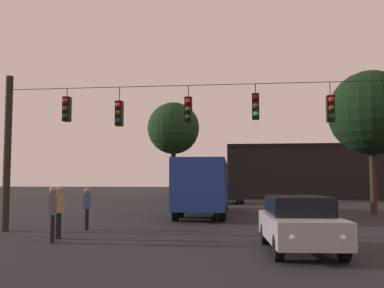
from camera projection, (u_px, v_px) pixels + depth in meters
name	position (u px, v px, depth m)	size (l,w,h in m)	color
ground_plane	(232.00, 210.00, 28.64)	(168.00, 168.00, 0.00)	black
overhead_signal_span	(222.00, 134.00, 16.45)	(16.97, 0.44, 6.05)	black
city_bus	(204.00, 181.00, 25.53)	(2.79, 11.06, 3.00)	navy
car_near_right	(299.00, 223.00, 12.37)	(2.09, 4.43, 1.52)	#99999E
car_far_left	(230.00, 194.00, 36.87)	(2.29, 4.48, 1.52)	black
pedestrian_crossing_left	(87.00, 206.00, 17.68)	(0.31, 0.40, 1.65)	black
pedestrian_crossing_center	(53.00, 210.00, 14.11)	(0.36, 0.42, 1.77)	black
pedestrian_crossing_right	(59.00, 209.00, 15.09)	(0.27, 0.38, 1.75)	black
corner_building	(310.00, 172.00, 48.30)	(17.56, 9.55, 5.51)	black
tree_left_silhouette	(371.00, 113.00, 25.64)	(4.84, 4.84, 8.22)	#2D2116
tree_behind_building	(173.00, 129.00, 43.29)	(5.02, 5.02, 9.42)	black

